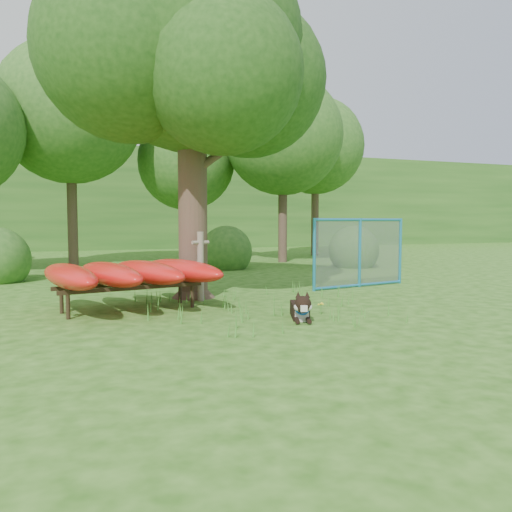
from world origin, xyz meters
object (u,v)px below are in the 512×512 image
object	(u,v)px
husky_dog	(301,309)
fence_section	(360,253)
oak_tree	(189,53)
kayak_rack	(129,273)

from	to	relation	value
husky_dog	fence_section	world-z (taller)	fence_section
husky_dog	oak_tree	bearing A→B (deg)	130.26
oak_tree	kayak_rack	distance (m)	4.88
kayak_rack	fence_section	xyz separation A→B (m)	(5.81, 1.37, 0.17)
husky_dog	fence_section	distance (m)	4.62
husky_dog	fence_section	size ratio (longest dim) A/B	0.39
oak_tree	kayak_rack	world-z (taller)	oak_tree
kayak_rack	husky_dog	bearing A→B (deg)	-46.55
oak_tree	kayak_rack	xyz separation A→B (m)	(-1.45, -1.19, -4.50)
kayak_rack	fence_section	size ratio (longest dim) A/B	1.17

